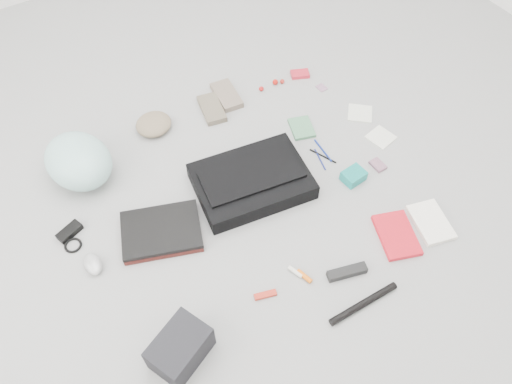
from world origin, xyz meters
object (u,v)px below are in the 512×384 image
camera_bag (180,348)px  book_red (397,235)px  bike_helmet (78,161)px  accordion_wallet (353,176)px  messenger_bag (252,181)px  laptop (161,230)px

camera_bag → book_red: size_ratio=0.96×
bike_helmet → accordion_wallet: size_ratio=3.42×
camera_bag → accordion_wallet: (1.00, 0.31, -0.04)m
messenger_bag → accordion_wallet: messenger_bag is taller
messenger_bag → camera_bag: bearing=-131.0°
laptop → bike_helmet: 0.50m
bike_helmet → book_red: bike_helmet is taller
camera_bag → bike_helmet: bearing=66.8°
camera_bag → laptop: bearing=48.9°
accordion_wallet → messenger_bag: bearing=148.3°
messenger_bag → laptop: (-0.44, -0.01, -0.01)m
camera_bag → messenger_bag: bearing=16.6°
messenger_bag → camera_bag: 0.78m
messenger_bag → bike_helmet: bike_helmet is taller
book_red → accordion_wallet: bearing=103.9°
bike_helmet → accordion_wallet: bearing=-46.2°
camera_bag → accordion_wallet: bearing=-6.8°
bike_helmet → accordion_wallet: (1.01, -0.65, -0.08)m
book_red → accordion_wallet: size_ratio=2.20×
bike_helmet → book_red: bearing=-58.5°
camera_bag → book_red: camera_bag is taller
book_red → accordion_wallet: 0.33m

